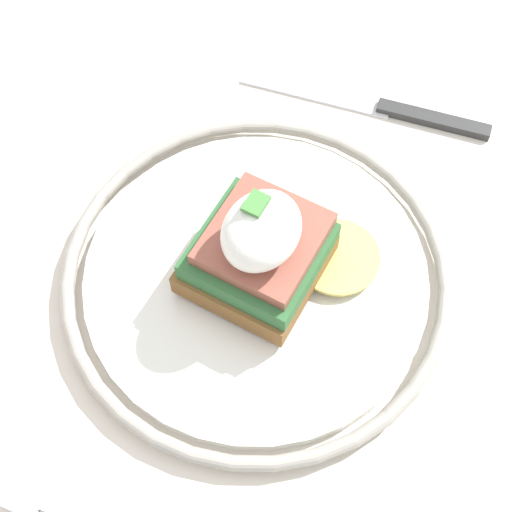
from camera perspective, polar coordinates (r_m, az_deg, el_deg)
ground_plane at (r=1.19m, az=-1.34°, el=-19.20°), size 6.00×6.00×0.00m
dining_table at (r=0.61m, az=-2.50°, el=-9.70°), size 0.96×0.65×0.72m
plate at (r=0.49m, az=0.00°, el=-1.53°), size 0.27×0.27×0.02m
sandwich at (r=0.46m, az=0.44°, el=0.56°), size 0.11×0.12×0.08m
knife at (r=0.59m, az=10.18°, el=11.57°), size 0.05×0.20×0.01m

